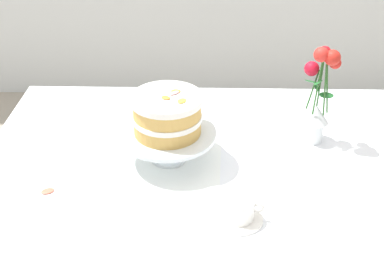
{
  "coord_description": "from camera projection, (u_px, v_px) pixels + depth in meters",
  "views": [
    {
      "loc": [
        -0.02,
        -1.22,
        1.61
      ],
      "look_at": [
        -0.05,
        0.0,
        0.86
      ],
      "focal_mm": 46.06,
      "sensor_mm": 36.0,
      "label": 1
    }
  ],
  "objects": [
    {
      "name": "dining_table",
      "position": [
        207.0,
        191.0,
        1.53
      ],
      "size": [
        1.4,
        1.0,
        0.74
      ],
      "color": "white",
      "rests_on": "ground"
    },
    {
      "name": "linen_napkin",
      "position": [
        169.0,
        159.0,
        1.51
      ],
      "size": [
        0.33,
        0.33,
        0.0
      ],
      "primitive_type": "cube",
      "rotation": [
        0.0,
        0.0,
        -0.05
      ],
      "color": "white",
      "rests_on": "dining_table"
    },
    {
      "name": "cake_stand",
      "position": [
        168.0,
        136.0,
        1.47
      ],
      "size": [
        0.29,
        0.29,
        0.1
      ],
      "color": "silver",
      "rests_on": "linen_napkin"
    },
    {
      "name": "layer_cake",
      "position": [
        167.0,
        114.0,
        1.43
      ],
      "size": [
        0.21,
        0.21,
        0.13
      ],
      "color": "tan",
      "rests_on": "cake_stand"
    },
    {
      "name": "flower_vase",
      "position": [
        318.0,
        100.0,
        1.52
      ],
      "size": [
        0.1,
        0.09,
        0.33
      ],
      "color": "silver",
      "rests_on": "dining_table"
    },
    {
      "name": "teacup",
      "position": [
        240.0,
        211.0,
        1.27
      ],
      "size": [
        0.13,
        0.13,
        0.07
      ],
      "color": "white",
      "rests_on": "dining_table"
    },
    {
      "name": "loose_petal_0",
      "position": [
        48.0,
        191.0,
        1.38
      ],
      "size": [
        0.04,
        0.04,
        0.01
      ],
      "primitive_type": "ellipsoid",
      "rotation": [
        0.0,
        0.0,
        3.59
      ],
      "color": "#E56B51",
      "rests_on": "dining_table"
    }
  ]
}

